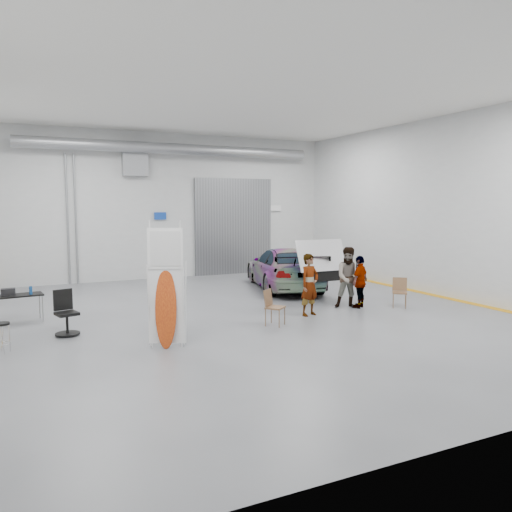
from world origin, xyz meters
name	(u,v)px	position (x,y,z in m)	size (l,w,h in m)	color
ground	(253,315)	(0.00, 0.00, 0.00)	(16.00, 16.00, 0.00)	#5C5E63
room_shell	(229,172)	(0.24, 2.22, 4.08)	(14.02, 16.18, 6.01)	#B6B9BB
sedan_car	(284,268)	(2.93, 3.51, 0.75)	(2.11, 5.18, 1.50)	silver
person_a	(310,285)	(1.41, -0.71, 0.87)	(0.63, 0.41, 1.73)	#90704E
person_b	(350,277)	(3.04, -0.34, 0.91)	(0.89, 0.69, 1.83)	teal
person_c	(360,282)	(3.31, -0.48, 0.79)	(0.91, 0.38, 1.57)	brown
surfboard_display	(170,297)	(-2.94, -2.11, 1.12)	(0.72, 0.44, 2.75)	white
folding_chair_near	(275,314)	(0.01, -1.32, 0.29)	(0.60, 0.67, 0.92)	brown
folding_chair_far	(399,298)	(4.41, -0.95, 0.27)	(0.58, 0.65, 0.88)	brown
shop_stool	(2,338)	(-6.22, -0.96, 0.32)	(0.33, 0.33, 0.64)	black
work_table	(16,295)	(-5.95, 1.88, 0.73)	(1.22, 0.71, 0.95)	gray
office_chair	(67,315)	(-4.88, 0.00, 0.47)	(0.57, 0.59, 1.06)	black
trunk_lid	(319,253)	(2.93, 1.17, 1.52)	(1.75, 1.06, 0.04)	silver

